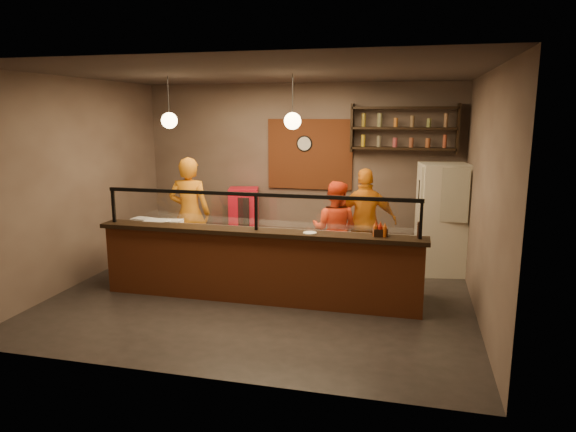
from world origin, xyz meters
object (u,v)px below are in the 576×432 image
(red_cooler, at_px, (244,221))
(pizza_dough, at_px, (263,233))
(fridge, at_px, (442,219))
(cook_mid, at_px, (335,230))
(pepper_mill, at_px, (419,230))
(cook_right, at_px, (365,222))
(condiment_caddy, at_px, (380,232))
(wall_clock, at_px, (305,144))
(cook_left, at_px, (190,214))

(red_cooler, distance_m, pizza_dough, 2.21)
(red_cooler, bearing_deg, fridge, -20.29)
(cook_mid, bearing_deg, red_cooler, -21.88)
(red_cooler, relative_size, pepper_mill, 5.84)
(cook_right, relative_size, fridge, 0.96)
(fridge, height_order, pizza_dough, fridge)
(condiment_caddy, bearing_deg, pizza_dough, 166.07)
(cook_mid, height_order, pizza_dough, cook_mid)
(condiment_caddy, bearing_deg, wall_clock, 120.54)
(red_cooler, bearing_deg, cook_right, -32.23)
(wall_clock, bearing_deg, cook_mid, -59.52)
(cook_mid, xyz_separation_m, fridge, (1.70, 0.67, 0.13))
(wall_clock, bearing_deg, cook_right, -40.36)
(cook_mid, bearing_deg, pepper_mill, 140.35)
(cook_left, relative_size, pepper_mill, 8.94)
(pepper_mill, bearing_deg, fridge, 78.91)
(wall_clock, relative_size, pizza_dough, 0.57)
(cook_left, distance_m, cook_right, 2.99)
(cook_left, xyz_separation_m, red_cooler, (0.59, 1.15, -0.34))
(cook_right, xyz_separation_m, fridge, (1.24, 0.39, 0.03))
(cook_mid, relative_size, condiment_caddy, 8.65)
(wall_clock, height_order, red_cooler, wall_clock)
(red_cooler, xyz_separation_m, pizza_dough, (0.97, -1.97, 0.27))
(fridge, bearing_deg, cook_mid, -167.97)
(fridge, xyz_separation_m, pizza_dough, (-2.64, -1.60, -0.02))
(cook_right, bearing_deg, red_cooler, -32.78)
(pizza_dough, bearing_deg, cook_right, 40.70)
(cook_left, distance_m, fridge, 4.27)
(cook_left, xyz_separation_m, condiment_caddy, (3.30, -1.25, 0.14))
(pizza_dough, bearing_deg, cook_left, 152.17)
(condiment_caddy, bearing_deg, pepper_mill, -0.94)
(fridge, bearing_deg, cook_right, -171.87)
(cook_left, relative_size, fridge, 1.05)
(cook_right, distance_m, pizza_dough, 1.85)
(cook_right, distance_m, red_cooler, 2.51)
(cook_mid, bearing_deg, wall_clock, -52.72)
(pizza_dough, bearing_deg, cook_mid, 44.78)
(red_cooler, xyz_separation_m, condiment_caddy, (2.71, -2.41, 0.48))
(cook_mid, relative_size, pizza_dough, 3.01)
(wall_clock, relative_size, cook_left, 0.15)
(cook_mid, distance_m, fridge, 1.84)
(pizza_dough, xyz_separation_m, condiment_caddy, (1.75, -0.43, 0.20))
(wall_clock, height_order, fridge, wall_clock)
(cook_right, bearing_deg, cook_mid, 15.81)
(cook_mid, xyz_separation_m, pizza_dough, (-0.94, -0.93, 0.11))
(wall_clock, xyz_separation_m, condiment_caddy, (1.60, -2.72, -0.99))
(cook_left, xyz_separation_m, pizza_dough, (1.55, -0.82, -0.06))
(cook_left, distance_m, pizza_dough, 1.76)
(wall_clock, relative_size, cook_right, 0.17)
(red_cooler, height_order, condiment_caddy, red_cooler)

